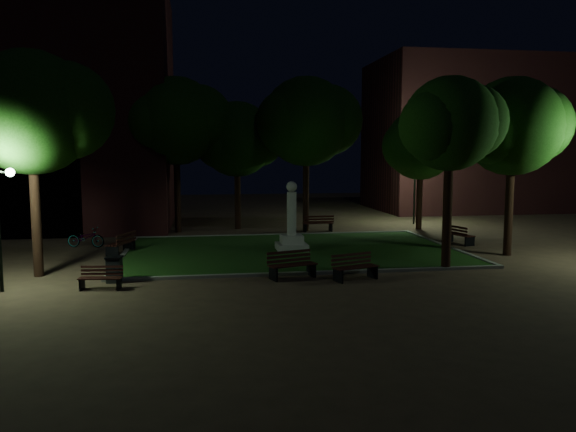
% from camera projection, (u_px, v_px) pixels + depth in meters
% --- Properties ---
extents(ground, '(80.00, 80.00, 0.00)m').
position_uv_depth(ground, '(299.00, 259.00, 24.21)').
color(ground, '#4C3728').
extents(lawn, '(15.00, 10.00, 0.08)m').
position_uv_depth(lawn, '(292.00, 251.00, 26.17)').
color(lawn, '#1C4113').
rests_on(lawn, ground).
extents(lawn_kerb, '(15.40, 10.40, 0.12)m').
position_uv_depth(lawn_kerb, '(292.00, 250.00, 26.16)').
color(lawn_kerb, slate).
rests_on(lawn_kerb, ground).
extents(monument, '(1.40, 1.40, 3.20)m').
position_uv_depth(monument, '(292.00, 231.00, 26.06)').
color(monument, '#9D9990').
rests_on(monument, lawn).
extents(building_main, '(20.00, 12.00, 15.00)m').
position_uv_depth(building_main, '(7.00, 107.00, 34.48)').
color(building_main, '#501E20').
rests_on(building_main, ground).
extents(building_far, '(16.00, 10.00, 12.00)m').
position_uv_depth(building_far, '(473.00, 136.00, 45.96)').
color(building_far, '#501E20').
rests_on(building_far, ground).
extents(tree_west, '(5.53, 4.52, 8.27)m').
position_uv_depth(tree_west, '(34.00, 113.00, 20.23)').
color(tree_west, black).
rests_on(tree_west, ground).
extents(tree_north_wl, '(6.16, 5.03, 8.92)m').
position_uv_depth(tree_north_wl, '(178.00, 121.00, 31.94)').
color(tree_north_wl, black).
rests_on(tree_north_wl, ground).
extents(tree_north_er, '(6.38, 5.20, 9.01)m').
position_uv_depth(tree_north_er, '(308.00, 122.00, 32.60)').
color(tree_north_er, black).
rests_on(tree_north_er, ground).
extents(tree_ne, '(5.18, 4.23, 7.21)m').
position_uv_depth(tree_ne, '(422.00, 145.00, 33.47)').
color(tree_ne, black).
rests_on(tree_ne, ground).
extents(tree_east, '(5.30, 4.33, 7.90)m').
position_uv_depth(tree_east, '(515.00, 126.00, 24.57)').
color(tree_east, black).
rests_on(tree_east, ground).
extents(tree_se, '(4.47, 3.65, 7.51)m').
position_uv_depth(tree_se, '(452.00, 124.00, 21.49)').
color(tree_se, black).
rests_on(tree_se, ground).
extents(tree_nw, '(5.93, 4.84, 8.27)m').
position_uv_depth(tree_nw, '(99.00, 131.00, 32.30)').
color(tree_nw, black).
rests_on(tree_nw, ground).
extents(tree_far_north, '(5.51, 4.50, 7.66)m').
position_uv_depth(tree_far_north, '(239.00, 139.00, 33.54)').
color(tree_far_north, black).
rests_on(tree_far_north, ground).
extents(lamppost_nw, '(1.18, 0.28, 4.46)m').
position_uv_depth(lamppost_nw, '(76.00, 178.00, 32.66)').
color(lamppost_nw, black).
rests_on(lamppost_nw, ground).
extents(lamppost_ne, '(1.18, 0.28, 4.20)m').
position_uv_depth(lamppost_ne, '(415.00, 178.00, 36.12)').
color(lamppost_ne, black).
rests_on(lamppost_ne, ground).
extents(bench_near_left, '(1.90, 1.15, 0.98)m').
position_uv_depth(bench_near_left, '(292.00, 265.00, 20.54)').
color(bench_near_left, black).
rests_on(bench_near_left, ground).
extents(bench_near_right, '(1.81, 1.12, 0.94)m').
position_uv_depth(bench_near_right, '(355.00, 268.00, 20.26)').
color(bench_near_right, black).
rests_on(bench_near_right, ground).
extents(bench_west_near, '(1.46, 0.66, 0.77)m').
position_uv_depth(bench_west_near, '(101.00, 279.00, 18.83)').
color(bench_west_near, black).
rests_on(bench_west_near, ground).
extents(bench_left_side, '(1.21, 1.89, 0.98)m').
position_uv_depth(bench_left_side, '(122.00, 244.00, 25.46)').
color(bench_left_side, black).
rests_on(bench_left_side, ground).
extents(bench_right_side, '(1.06, 1.82, 0.95)m').
position_uv_depth(bench_right_side, '(458.00, 235.00, 28.27)').
color(bench_right_side, black).
rests_on(bench_right_side, ground).
extents(bench_far_side, '(1.79, 0.68, 0.97)m').
position_uv_depth(bench_far_side, '(318.00, 224.00, 32.81)').
color(bench_far_side, black).
rests_on(bench_far_side, ground).
extents(trash_bin, '(0.59, 0.59, 0.93)m').
position_uv_depth(trash_bin, '(114.00, 269.00, 19.84)').
color(trash_bin, black).
rests_on(trash_bin, ground).
extents(bicycle, '(1.95, 1.07, 0.97)m').
position_uv_depth(bicycle, '(86.00, 238.00, 27.27)').
color(bicycle, black).
rests_on(bicycle, ground).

